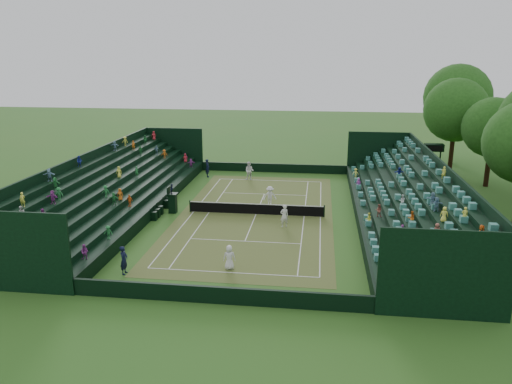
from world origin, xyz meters
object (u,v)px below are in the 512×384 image
player_near_west (229,257)px  player_near_east (284,216)px  tennis_net (256,209)px  player_far_west (249,171)px  player_far_east (270,196)px  umpire_chair (172,200)px

player_near_west → player_near_east: (2.88, 8.49, 0.11)m
tennis_net → player_far_west: bearing=100.7°
player_near_west → player_far_east: (1.19, 13.88, 0.12)m
umpire_chair → player_near_west: size_ratio=1.59×
player_far_east → player_near_west: bearing=-108.6°
tennis_net → umpire_chair: (-7.21, -0.40, 0.57)m
player_near_west → player_far_east: player_far_east is taller
umpire_chair → player_far_east: umpire_chair is taller
umpire_chair → tennis_net: bearing=3.2°
umpire_chair → player_far_east: 8.66m
player_near_west → player_near_east: 8.97m
player_near_east → player_far_east: player_far_east is taller
umpire_chair → player_far_west: (4.96, 12.31, -0.10)m
umpire_chair → player_near_west: bearing=-57.5°
tennis_net → player_near_east: 3.88m
player_near_west → umpire_chair: bearing=-67.2°
tennis_net → player_far_east: (0.93, 2.55, 0.40)m
tennis_net → player_near_west: player_near_west is taller
tennis_net → player_far_west: size_ratio=5.82×
tennis_net → player_near_west: size_ratio=7.23×
umpire_chair → player_near_east: 10.13m
player_near_east → player_far_west: (-4.87, 14.74, 0.08)m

